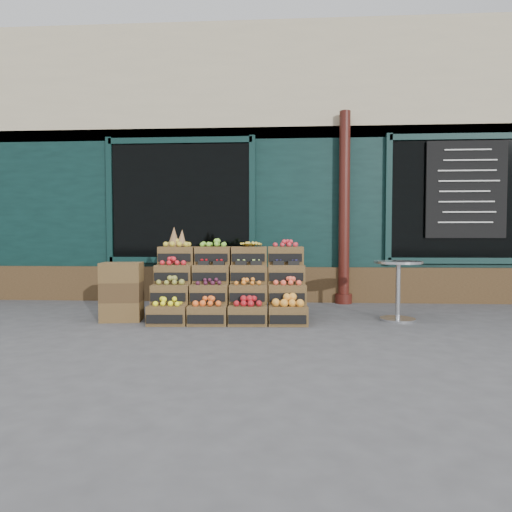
{
  "coord_description": "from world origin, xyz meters",
  "views": [
    {
      "loc": [
        0.15,
        -5.19,
        1.09
      ],
      "look_at": [
        -0.2,
        0.7,
        0.85
      ],
      "focal_mm": 30.0,
      "sensor_mm": 36.0,
      "label": 1
    }
  ],
  "objects": [
    {
      "name": "crate_display",
      "position": [
        -0.55,
        0.58,
        0.39
      ],
      "size": [
        2.05,
        1.07,
        1.26
      ],
      "rotation": [
        0.0,
        0.0,
        0.05
      ],
      "color": "brown",
      "rests_on": "ground"
    },
    {
      "name": "spare_crates",
      "position": [
        -1.96,
        0.33,
        0.39
      ],
      "size": [
        0.56,
        0.42,
        0.77
      ],
      "rotation": [
        0.0,
        0.0,
        0.13
      ],
      "color": "brown",
      "rests_on": "ground"
    },
    {
      "name": "shopkeeper",
      "position": [
        -1.46,
        2.71,
        1.07
      ],
      "size": [
        0.85,
        0.63,
        2.13
      ],
      "primitive_type": "imported",
      "rotation": [
        0.0,
        0.0,
        3.31
      ],
      "color": "#164F1D",
      "rests_on": "ground"
    },
    {
      "name": "ground",
      "position": [
        0.0,
        0.0,
        0.0
      ],
      "size": [
        60.0,
        60.0,
        0.0
      ],
      "primitive_type": "plane",
      "color": "#434345",
      "rests_on": "ground"
    },
    {
      "name": "bistro_table",
      "position": [
        1.7,
        0.56,
        0.49
      ],
      "size": [
        0.63,
        0.63,
        0.79
      ],
      "rotation": [
        0.0,
        0.0,
        0.11
      ],
      "color": "silver",
      "rests_on": "ground"
    },
    {
      "name": "shop_facade",
      "position": [
        0.0,
        5.11,
        2.4
      ],
      "size": [
        12.0,
        6.24,
        4.8
      ],
      "color": "black",
      "rests_on": "ground"
    }
  ]
}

